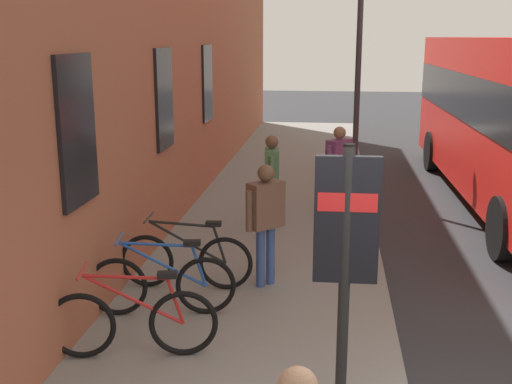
% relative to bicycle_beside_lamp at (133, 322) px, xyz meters
% --- Properties ---
extents(ground, '(60.00, 60.00, 0.00)m').
position_rel_bicycle_beside_lamp_xyz_m(ground, '(4.55, -3.78, -0.51)').
color(ground, '#2D2D30').
extents(sidewalk_pavement, '(24.00, 3.50, 0.12)m').
position_rel_bicycle_beside_lamp_xyz_m(sidewalk_pavement, '(6.55, -1.03, -0.45)').
color(sidewalk_pavement, gray).
rests_on(sidewalk_pavement, ground).
extents(bicycle_beside_lamp, '(0.51, 1.75, 0.97)m').
position_rel_bicycle_beside_lamp_xyz_m(bicycle_beside_lamp, '(0.00, 0.00, 0.00)').
color(bicycle_beside_lamp, black).
rests_on(bicycle_beside_lamp, sidewalk_pavement).
extents(bicycle_nearest_sign, '(0.48, 1.76, 0.97)m').
position_rel_bicycle_beside_lamp_xyz_m(bicycle_nearest_sign, '(1.03, -0.03, 0.00)').
color(bicycle_nearest_sign, black).
rests_on(bicycle_nearest_sign, sidewalk_pavement).
extents(bicycle_by_door, '(0.48, 1.77, 0.97)m').
position_rel_bicycle_beside_lamp_xyz_m(bicycle_by_door, '(1.87, -0.13, 0.00)').
color(bicycle_by_door, black).
rests_on(bicycle_by_door, sidewalk_pavement).
extents(transit_info_sign, '(0.10, 0.55, 2.40)m').
position_rel_bicycle_beside_lamp_xyz_m(transit_info_sign, '(-0.64, -2.12, 1.21)').
color(transit_info_sign, black).
rests_on(transit_info_sign, sidewalk_pavement).
extents(pedestrian_crossing_street, '(0.50, 0.51, 1.65)m').
position_rel_bicycle_beside_lamp_xyz_m(pedestrian_crossing_street, '(2.10, -1.15, 0.62)').
color(pedestrian_crossing_street, '#334C8C').
rests_on(pedestrian_crossing_street, sidewalk_pavement).
extents(pedestrian_near_bus, '(0.62, 0.29, 1.65)m').
position_rel_bicycle_beside_lamp_xyz_m(pedestrian_near_bus, '(4.58, -0.98, 0.62)').
color(pedestrian_near_bus, brown).
rests_on(pedestrian_near_bus, sidewalk_pavement).
extents(pedestrian_by_facade, '(0.52, 0.50, 1.68)m').
position_rel_bicycle_beside_lamp_xyz_m(pedestrian_by_facade, '(5.54, -2.12, 0.64)').
color(pedestrian_by_facade, '#4C724C').
rests_on(pedestrian_by_facade, sidewalk_pavement).
extents(street_lamp, '(0.28, 0.28, 4.89)m').
position_rel_bicycle_beside_lamp_xyz_m(street_lamp, '(7.60, -2.48, 2.53)').
color(street_lamp, '#333338').
rests_on(street_lamp, sidewalk_pavement).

